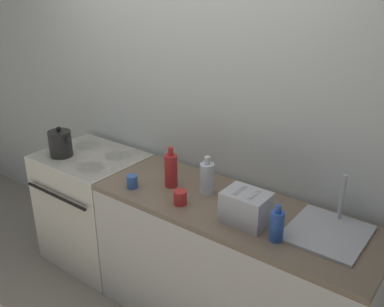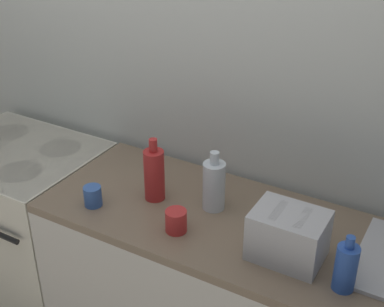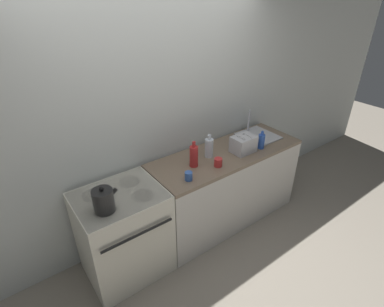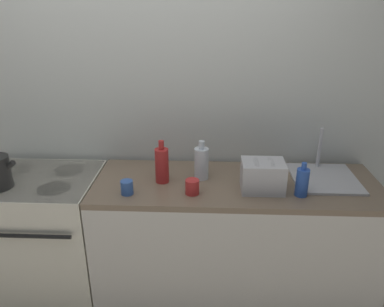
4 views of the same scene
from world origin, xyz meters
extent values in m
cube|color=silver|center=(0.00, 0.68, 1.30)|extent=(8.00, 0.05, 2.60)
cube|color=silver|center=(-0.64, 0.31, 0.45)|extent=(0.75, 0.62, 0.91)
cube|color=black|center=(-0.64, 0.31, 0.90)|extent=(0.74, 0.60, 0.02)
cylinder|color=black|center=(-0.47, 0.18, 0.90)|extent=(0.20, 0.20, 0.01)
cylinder|color=black|center=(-0.81, 0.44, 0.90)|extent=(0.20, 0.20, 0.01)
cylinder|color=black|center=(-0.47, 0.44, 0.90)|extent=(0.20, 0.20, 0.01)
cube|color=#7A6651|center=(0.63, 0.31, 0.89)|extent=(1.76, 0.63, 0.04)
cube|color=#BCBCC1|center=(0.77, 0.22, 0.99)|extent=(0.25, 0.19, 0.18)
cube|color=black|center=(0.72, 0.22, 1.08)|extent=(0.03, 0.13, 0.01)
cube|color=black|center=(0.81, 0.22, 1.08)|extent=(0.03, 0.13, 0.01)
cylinder|color=silver|center=(0.41, 0.36, 1.00)|extent=(0.09, 0.09, 0.20)
cylinder|color=silver|center=(0.41, 0.36, 1.13)|extent=(0.04, 0.04, 0.05)
cylinder|color=#B72828|center=(0.17, 0.30, 1.01)|extent=(0.08, 0.08, 0.22)
cylinder|color=#B72828|center=(0.17, 0.30, 1.15)|extent=(0.03, 0.03, 0.05)
cylinder|color=#2D56B7|center=(0.98, 0.16, 0.99)|extent=(0.07, 0.07, 0.16)
cylinder|color=#2D56B7|center=(0.98, 0.16, 1.09)|extent=(0.03, 0.03, 0.04)
cylinder|color=#3860B2|center=(-0.02, 0.13, 0.95)|extent=(0.07, 0.07, 0.08)
cylinder|color=red|center=(0.36, 0.15, 0.95)|extent=(0.08, 0.08, 0.09)
camera|label=1|loc=(1.76, -1.58, 2.18)|focal=40.00mm
camera|label=2|loc=(1.21, -1.21, 2.11)|focal=50.00mm
camera|label=3|loc=(-1.35, -1.72, 2.48)|focal=28.00mm
camera|label=4|loc=(0.44, -1.76, 1.95)|focal=35.00mm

